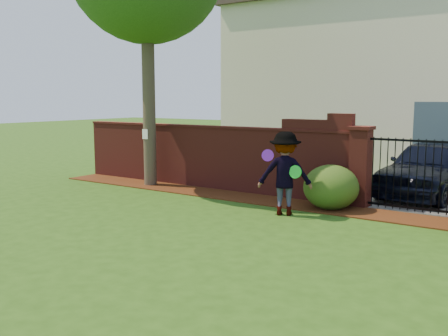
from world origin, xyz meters
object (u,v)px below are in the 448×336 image
Objects in this scene: car at (427,169)px; man at (285,174)px; frisbee_green at (295,172)px; frisbee_purple at (268,155)px.

car is 2.37× the size of man.
frisbee_green is (0.30, -0.09, 0.07)m from man.
frisbee_green is at bearing 138.98° from man.
frisbee_green is at bearing 26.76° from frisbee_purple.
frisbee_purple is at bearing -112.10° from car.
man reaches higher than car.
car is at bearing -143.36° from man.
car is 15.30× the size of frisbee_green.
frisbee_green is (-1.77, -3.90, 0.25)m from car.
man is at bearing 163.88° from frisbee_green.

